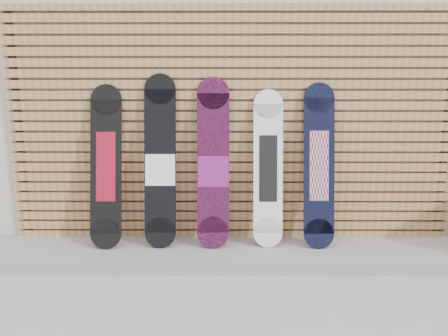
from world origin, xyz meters
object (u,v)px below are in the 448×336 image
at_px(snowboard_1, 160,162).
at_px(snowboard_2, 213,164).
at_px(snowboard_3, 268,169).
at_px(snowboard_0, 106,167).
at_px(snowboard_4, 319,166).

height_order(snowboard_1, snowboard_2, snowboard_1).
bearing_deg(snowboard_3, snowboard_0, -178.95).
distance_m(snowboard_0, snowboard_2, 0.98).
bearing_deg(snowboard_4, snowboard_3, 177.76).
bearing_deg(snowboard_1, snowboard_0, -178.60).
xyz_separation_m(snowboard_0, snowboard_4, (1.94, 0.01, 0.01)).
xyz_separation_m(snowboard_0, snowboard_1, (0.49, 0.01, 0.04)).
height_order(snowboard_0, snowboard_2, snowboard_2).
distance_m(snowboard_1, snowboard_3, 0.99).
bearing_deg(snowboard_0, snowboard_4, 0.27).
distance_m(snowboard_0, snowboard_4, 1.94).
height_order(snowboard_2, snowboard_4, snowboard_2).
bearing_deg(snowboard_1, snowboard_2, -0.47).
height_order(snowboard_1, snowboard_4, snowboard_1).
relative_size(snowboard_0, snowboard_2, 0.96).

